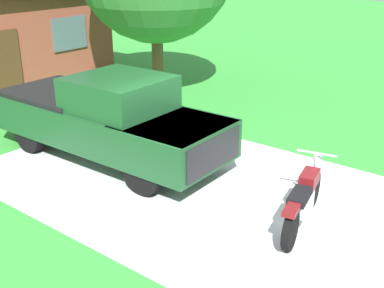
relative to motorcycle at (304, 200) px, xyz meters
name	(u,v)px	position (x,y,z in m)	size (l,w,h in m)	color
ground_plane	(198,187)	(0.04, 2.23, -0.47)	(80.00, 80.00, 0.00)	green
driveway_pad	(198,187)	(0.04, 2.23, -0.47)	(5.43, 8.98, 0.01)	silver
motorcycle	(304,200)	(0.00, 0.00, 0.00)	(2.19, 0.82, 1.09)	black
pickup_truck	(106,116)	(0.00, 4.73, 0.48)	(2.10, 5.66, 1.90)	black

